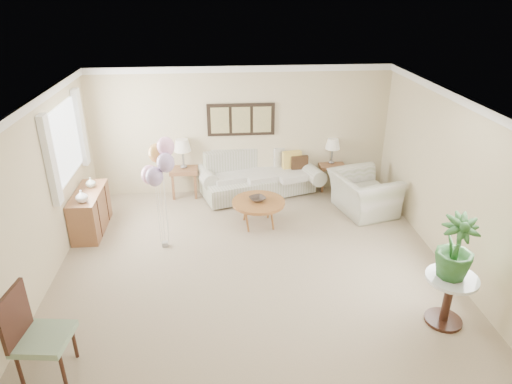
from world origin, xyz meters
TOP-DOWN VIEW (x-y plane):
  - ground_plane at (0.00, 0.00)m, footprint 6.00×6.00m
  - room_shell at (-0.11, 0.09)m, footprint 6.04×6.04m
  - wall_art_triptych at (0.00, 2.96)m, footprint 1.35×0.06m
  - sofa at (0.33, 2.84)m, footprint 2.73×1.54m
  - end_table_left at (-1.19, 2.84)m, footprint 0.56×0.51m
  - end_table_right at (1.89, 2.93)m, footprint 0.53×0.48m
  - lamp_left at (-1.19, 2.84)m, footprint 0.34×0.34m
  - lamp_right at (1.89, 2.93)m, footprint 0.31×0.31m
  - coffee_table at (0.21, 1.43)m, footprint 0.95×0.95m
  - decor_bowl at (0.20, 1.45)m, footprint 0.37×0.37m
  - armchair at (2.25, 1.81)m, footprint 1.29×1.39m
  - side_table at (2.39, -1.38)m, footprint 0.65×0.65m
  - potted_plant at (2.37, -1.35)m, footprint 0.51×0.51m
  - accent_chair at (-2.53, -1.83)m, footprint 0.62×0.62m
  - credenza at (-2.76, 1.50)m, footprint 0.46×1.20m
  - vase_white at (-2.74, 1.12)m, footprint 0.22×0.22m
  - vase_sage at (-2.74, 1.73)m, footprint 0.20×0.20m
  - balloon_cluster at (-1.40, 0.81)m, footprint 0.54×0.53m

SIDE VIEW (x-z plane):
  - ground_plane at x=0.00m, z-range 0.00..0.00m
  - sofa at x=0.33m, z-range -0.10..0.82m
  - credenza at x=-2.76m, z-range 0.00..0.74m
  - armchair at x=2.25m, z-range 0.00..0.76m
  - coffee_table at x=0.21m, z-range 0.20..0.68m
  - end_table_right at x=1.89m, z-range 0.19..0.77m
  - end_table_left at x=-1.19m, z-range 0.21..0.82m
  - decor_bowl at x=0.20m, z-range 0.48..0.55m
  - side_table at x=2.39m, z-range 0.18..0.88m
  - accent_chair at x=-2.53m, z-range 0.02..1.16m
  - vase_sage at x=-2.74m, z-range 0.74..0.92m
  - vase_white at x=-2.74m, z-range 0.74..0.95m
  - lamp_right at x=1.89m, z-range 0.72..1.26m
  - lamp_left at x=-1.19m, z-range 0.77..1.37m
  - potted_plant at x=2.37m, z-range 0.70..1.54m
  - balloon_cluster at x=-1.40m, z-range 0.55..2.45m
  - wall_art_triptych at x=0.00m, z-range 1.23..1.88m
  - room_shell at x=-0.11m, z-range 0.33..2.93m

